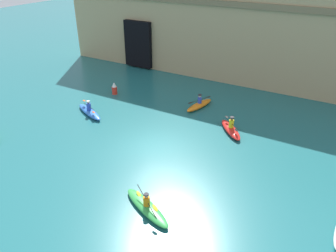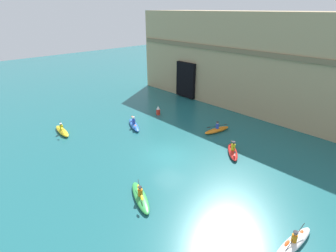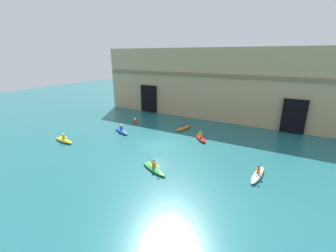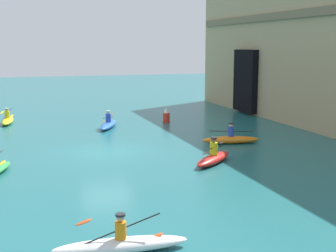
{
  "view_description": "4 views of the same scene",
  "coord_description": "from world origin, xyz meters",
  "px_view_note": "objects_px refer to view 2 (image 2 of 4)",
  "views": [
    {
      "loc": [
        9.99,
        -15.57,
        11.54
      ],
      "look_at": [
        0.06,
        1.68,
        0.73
      ],
      "focal_mm": 35.0,
      "sensor_mm": 36.0,
      "label": 1
    },
    {
      "loc": [
        14.35,
        -13.66,
        11.78
      ],
      "look_at": [
        -1.22,
        1.11,
        2.07
      ],
      "focal_mm": 28.0,
      "sensor_mm": 36.0,
      "label": 2
    },
    {
      "loc": [
        13.37,
        -21.07,
        10.43
      ],
      "look_at": [
        -0.92,
        4.04,
        1.17
      ],
      "focal_mm": 24.0,
      "sensor_mm": 36.0,
      "label": 3
    },
    {
      "loc": [
        22.86,
        -4.12,
        5.34
      ],
      "look_at": [
        0.39,
        3.18,
        1.24
      ],
      "focal_mm": 50.0,
      "sensor_mm": 36.0,
      "label": 4
    }
  ],
  "objects_px": {
    "kayak_red": "(233,151)",
    "marker_buoy": "(158,111)",
    "kayak_yellow": "(62,131)",
    "kayak_white": "(293,243)",
    "kayak_blue": "(134,125)",
    "kayak_green": "(140,197)",
    "kayak_orange": "(217,130)"
  },
  "relations": [
    {
      "from": "kayak_orange",
      "to": "kayak_red",
      "type": "bearing_deg",
      "value": -113.69
    },
    {
      "from": "marker_buoy",
      "to": "kayak_green",
      "type": "bearing_deg",
      "value": -45.99
    },
    {
      "from": "kayak_white",
      "to": "kayak_green",
      "type": "distance_m",
      "value": 9.4
    },
    {
      "from": "kayak_red",
      "to": "kayak_yellow",
      "type": "distance_m",
      "value": 17.17
    },
    {
      "from": "kayak_yellow",
      "to": "kayak_blue",
      "type": "relative_size",
      "value": 0.95
    },
    {
      "from": "kayak_yellow",
      "to": "kayak_blue",
      "type": "bearing_deg",
      "value": 63.93
    },
    {
      "from": "kayak_white",
      "to": "kayak_yellow",
      "type": "distance_m",
      "value": 22.61
    },
    {
      "from": "kayak_red",
      "to": "kayak_blue",
      "type": "relative_size",
      "value": 0.79
    },
    {
      "from": "kayak_green",
      "to": "kayak_blue",
      "type": "height_order",
      "value": "kayak_blue"
    },
    {
      "from": "kayak_red",
      "to": "kayak_yellow",
      "type": "relative_size",
      "value": 0.83
    },
    {
      "from": "kayak_green",
      "to": "marker_buoy",
      "type": "distance_m",
      "value": 15.36
    },
    {
      "from": "kayak_white",
      "to": "kayak_green",
      "type": "relative_size",
      "value": 1.03
    },
    {
      "from": "kayak_green",
      "to": "kayak_blue",
      "type": "bearing_deg",
      "value": 168.83
    },
    {
      "from": "kayak_red",
      "to": "kayak_green",
      "type": "xyz_separation_m",
      "value": [
        -0.84,
        -9.62,
        -0.05
      ]
    },
    {
      "from": "kayak_red",
      "to": "kayak_green",
      "type": "bearing_deg",
      "value": 133.57
    },
    {
      "from": "kayak_white",
      "to": "kayak_yellow",
      "type": "bearing_deg",
      "value": 103.25
    },
    {
      "from": "kayak_yellow",
      "to": "kayak_red",
      "type": "bearing_deg",
      "value": 37.36
    },
    {
      "from": "kayak_red",
      "to": "kayak_green",
      "type": "relative_size",
      "value": 0.79
    },
    {
      "from": "kayak_green",
      "to": "marker_buoy",
      "type": "height_order",
      "value": "marker_buoy"
    },
    {
      "from": "kayak_red",
      "to": "kayak_yellow",
      "type": "bearing_deg",
      "value": 80.63
    },
    {
      "from": "marker_buoy",
      "to": "kayak_orange",
      "type": "bearing_deg",
      "value": 8.78
    },
    {
      "from": "kayak_yellow",
      "to": "kayak_white",
      "type": "bearing_deg",
      "value": 13.14
    },
    {
      "from": "kayak_white",
      "to": "kayak_blue",
      "type": "relative_size",
      "value": 1.03
    },
    {
      "from": "marker_buoy",
      "to": "kayak_red",
      "type": "bearing_deg",
      "value": -7.05
    },
    {
      "from": "kayak_white",
      "to": "kayak_orange",
      "type": "bearing_deg",
      "value": 58.49
    },
    {
      "from": "kayak_green",
      "to": "kayak_yellow",
      "type": "bearing_deg",
      "value": -158.64
    },
    {
      "from": "kayak_red",
      "to": "marker_buoy",
      "type": "bearing_deg",
      "value": 41.5
    },
    {
      "from": "kayak_yellow",
      "to": "kayak_green",
      "type": "bearing_deg",
      "value": 3.18
    },
    {
      "from": "kayak_red",
      "to": "marker_buoy",
      "type": "relative_size",
      "value": 2.51
    },
    {
      "from": "kayak_yellow",
      "to": "marker_buoy",
      "type": "height_order",
      "value": "marker_buoy"
    },
    {
      "from": "kayak_white",
      "to": "marker_buoy",
      "type": "bearing_deg",
      "value": 74.33
    },
    {
      "from": "kayak_white",
      "to": "kayak_red",
      "type": "xyz_separation_m",
      "value": [
        -7.85,
        6.03,
        0.04
      ]
    }
  ]
}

